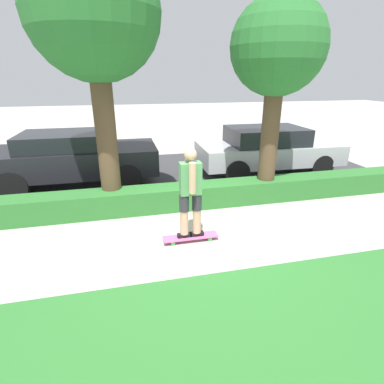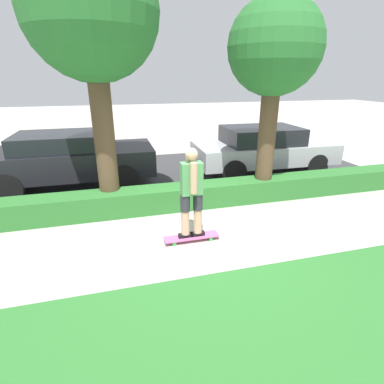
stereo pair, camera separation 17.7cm
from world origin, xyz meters
TOP-DOWN VIEW (x-y plane):
  - ground_plane at (0.00, 0.00)m, footprint 60.00×60.00m
  - street_asphalt at (0.00, 4.20)m, footprint 13.06×5.00m
  - hedge_row at (0.00, 1.60)m, footprint 13.06×0.60m
  - skateboard at (-0.26, 0.06)m, footprint 1.02×0.24m
  - skater_person at (-0.26, 0.06)m, footprint 0.49×0.42m
  - tree_near at (-1.66, 1.80)m, footprint 2.48×2.48m
  - tree_mid at (1.98, 1.63)m, footprint 2.01×2.01m
  - parked_car_front at (-2.68, 3.75)m, footprint 4.40×1.92m
  - parked_car_middle at (3.00, 3.64)m, footprint 4.33×1.91m

SIDE VIEW (x-z plane):
  - ground_plane at x=0.00m, z-range 0.00..0.00m
  - street_asphalt at x=0.00m, z-range 0.00..0.01m
  - skateboard at x=-0.26m, z-range 0.03..0.12m
  - hedge_row at x=0.00m, z-range 0.00..0.52m
  - parked_car_middle at x=3.00m, z-range 0.05..1.47m
  - parked_car_front at x=-2.68m, z-range 0.07..1.54m
  - skater_person at x=-0.26m, z-range 0.15..1.80m
  - tree_mid at x=1.98m, z-range 1.10..5.53m
  - tree_near at x=-1.66m, z-range 1.27..6.45m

